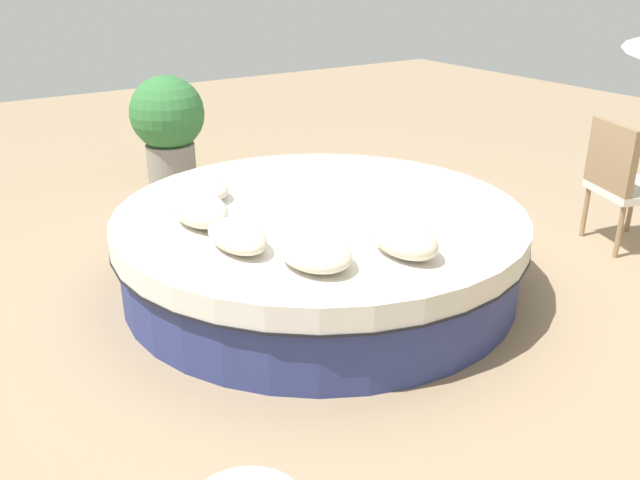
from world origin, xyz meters
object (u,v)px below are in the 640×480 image
Objects in this scene: throw_pillow_2 at (237,236)px; throw_pillow_0 at (202,189)px; throw_pillow_3 at (315,253)px; throw_pillow_4 at (404,240)px; patio_chair at (622,177)px; round_bed at (320,247)px; planter at (168,125)px; throw_pillow_1 at (199,209)px.

throw_pillow_0 is at bearing 167.79° from throw_pillow_2.
throw_pillow_3 is 0.52m from throw_pillow_4.
throw_pillow_2 is 1.07× the size of throw_pillow_4.
throw_pillow_4 is (1.51, 0.54, 0.02)m from throw_pillow_0.
patio_chair is at bearing 94.45° from throw_pillow_4.
round_bed is at bearing 110.17° from throw_pillow_2.
planter reaches higher than round_bed.
patio_chair is at bearing 90.41° from throw_pillow_3.
throw_pillow_0 is at bearing 153.78° from throw_pillow_1.
throw_pillow_4 reaches higher than throw_pillow_2.
planter is (-3.42, -0.03, -0.02)m from throw_pillow_4.
throw_pillow_3 is 0.44× the size of planter.
throw_pillow_0 is at bearing -138.69° from round_bed.
round_bed is 5.97× the size of throw_pillow_0.
planter is at bearing 165.75° from throw_pillow_2.
throw_pillow_2 is 0.51× the size of patio_chair.
round_bed is 5.24× the size of throw_pillow_1.
throw_pillow_1 is 1.32m from throw_pillow_4.
throw_pillow_4 is at bearing 72.11° from throw_pillow_3.
throw_pillow_2 is (0.28, -0.76, 0.35)m from round_bed.
throw_pillow_1 is at bearing -177.77° from throw_pillow_2.
throw_pillow_0 is 1.35m from throw_pillow_3.
throw_pillow_1 is at bearing -85.87° from patio_chair.
throw_pillow_4 is 0.48× the size of patio_chair.
throw_pillow_3 is at bearing 16.22° from throw_pillow_1.
throw_pillow_0 is 0.42× the size of planter.
throw_pillow_0 is at bearing -160.21° from throw_pillow_4.
throw_pillow_3 is at bearing -35.40° from round_bed.
round_bed is 2.81× the size of patio_chair.
throw_pillow_4 reaches higher than round_bed.
throw_pillow_1 is at bearing -163.78° from throw_pillow_3.
patio_chair is at bearing 82.19° from throw_pillow_2.
throw_pillow_0 is 0.95× the size of throw_pillow_3.
patio_chair is at bearing 73.11° from round_bed.
throw_pillow_0 is at bearing -94.67° from patio_chair.
throw_pillow_2 is 2.91m from planter.
throw_pillow_2 is (0.91, -0.20, 0.01)m from throw_pillow_0.
throw_pillow_4 is at bearing 19.79° from throw_pillow_0.
throw_pillow_2 reaches higher than round_bed.
throw_pillow_1 is at bearing -104.26° from round_bed.
throw_pillow_0 is 0.47× the size of patio_chair.
planter is at bearing -123.84° from patio_chair.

